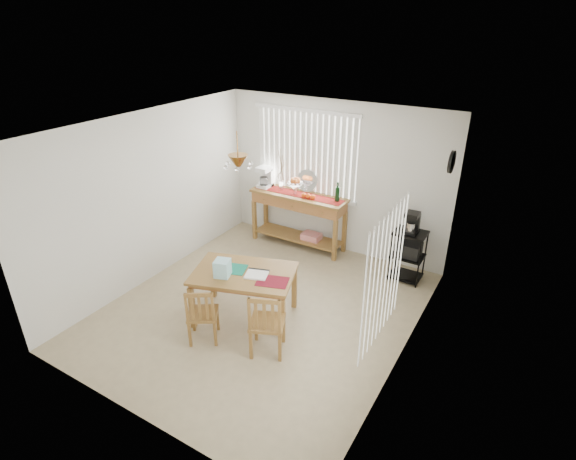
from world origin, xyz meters
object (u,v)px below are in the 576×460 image
Objects in this scene: wire_cart at (408,251)px; dining_table at (244,277)px; chair_left at (202,315)px; cart_items at (412,223)px; sideboard at (299,207)px; chair_right at (267,324)px.

dining_table is at bearing -127.27° from wire_cart.
cart_items is at bearing 57.60° from chair_left.
sideboard is 2.12× the size of wire_cart.
dining_table is (-1.60, -2.11, -0.34)m from cart_items.
chair_left is (-1.77, -2.79, -0.59)m from cart_items.
cart_items reaches higher than dining_table.
cart_items is (0.00, 0.01, 0.48)m from wire_cart.
sideboard is 1.13× the size of dining_table.
cart_items is at bearing 69.91° from chair_right.
sideboard reaches higher than chair_right.
chair_right is (0.66, -0.46, -0.20)m from dining_table.
sideboard is at bearing 175.98° from wire_cart.
chair_left is at bearing -122.40° from cart_items.
wire_cart is at bearing 52.73° from dining_table.
sideboard is 5.15× the size of cart_items.
chair_right is (0.83, 0.22, 0.04)m from chair_left.
chair_right is (-0.94, -2.57, -0.06)m from wire_cart.
sideboard reaches higher than dining_table.
sideboard is at bearing 111.93° from chair_right.
cart_items is 0.22× the size of dining_table.
wire_cart is at bearing -90.00° from cart_items.
cart_items is at bearing -3.77° from sideboard.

